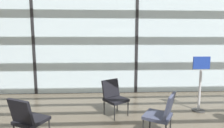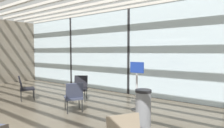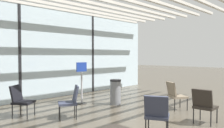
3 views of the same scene
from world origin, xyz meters
The scene contains 10 objects.
glass_curtain_wall centered at (0.00, 5.20, 1.75)m, with size 14.00×0.08×3.50m, color silver.
window_mullion_1 centered at (0.00, 5.20, 1.75)m, with size 0.10×0.12×3.50m, color black.
window_mullion_2 centered at (3.50, 5.20, 1.75)m, with size 0.10×0.12×3.50m, color black.
lounge_chair_0 centered at (-0.89, 3.28, 0.49)m, with size 0.69×0.71×0.87m.
lounge_chair_3 centered at (1.84, -0.66, 0.49)m, with size 0.53×0.48×0.87m.
lounge_chair_4 centered at (-0.03, 2.18, 0.49)m, with size 0.70×0.69×0.87m.
lounge_chair_5 centered at (2.75, 0.59, 0.49)m, with size 0.70×0.69×0.87m.
lounge_chair_7 centered at (0.30, -0.28, 0.49)m, with size 0.68×0.66×0.87m.
trash_bin centered at (2.05, 2.44, 0.43)m, with size 0.38×0.38×0.86m.
info_sign centered at (1.35, 3.39, 0.68)m, with size 0.44×0.32×1.44m.
Camera 3 is at (-3.84, -2.85, 1.68)m, focal length 37.42 mm.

